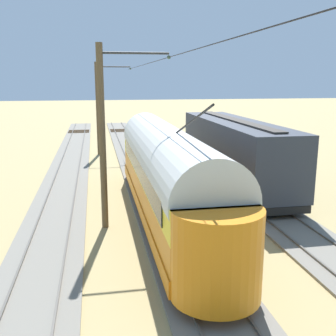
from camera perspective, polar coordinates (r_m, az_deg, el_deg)
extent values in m
plane|color=tan|center=(20.47, -1.16, -5.46)|extent=(220.00, 220.00, 0.00)
cube|color=slate|center=(21.82, 12.20, -4.47)|extent=(2.80, 80.00, 0.10)
cube|color=#59544C|center=(21.54, 10.44, -4.37)|extent=(0.07, 80.00, 0.08)
cube|color=#59544C|center=(22.08, 13.94, -4.11)|extent=(0.07, 80.00, 0.08)
cube|color=#47331E|center=(52.25, -1.31, 5.69)|extent=(2.50, 0.24, 0.08)
cube|color=#47331E|center=(51.61, -1.20, 5.60)|extent=(2.50, 0.24, 0.08)
cube|color=#47331E|center=(50.97, -1.08, 5.52)|extent=(2.50, 0.24, 0.08)
cube|color=#47331E|center=(50.34, -0.96, 5.43)|extent=(2.50, 0.24, 0.08)
cube|color=#47331E|center=(49.70, -0.84, 5.34)|extent=(2.50, 0.24, 0.08)
cube|color=slate|center=(20.46, -1.16, -5.33)|extent=(2.80, 80.00, 0.10)
cube|color=#59544C|center=(20.33, -3.16, -5.19)|extent=(0.07, 80.00, 0.08)
cube|color=#59544C|center=(20.55, 0.82, -4.98)|extent=(0.07, 80.00, 0.08)
cube|color=#47331E|center=(51.69, -6.92, 5.53)|extent=(2.50, 0.24, 0.08)
cube|color=#47331E|center=(51.05, -6.88, 5.44)|extent=(2.50, 0.24, 0.08)
cube|color=#47331E|center=(50.40, -6.83, 5.35)|extent=(2.50, 0.24, 0.08)
cube|color=#47331E|center=(49.76, -6.78, 5.26)|extent=(2.50, 0.24, 0.08)
cube|color=#47331E|center=(49.12, -6.73, 5.17)|extent=(2.50, 0.24, 0.08)
cube|color=slate|center=(20.32, -15.56, -5.93)|extent=(2.80, 80.00, 0.10)
cube|color=#59544C|center=(20.37, -17.59, -5.75)|extent=(0.07, 80.00, 0.08)
cube|color=#59544C|center=(20.23, -13.54, -5.63)|extent=(0.07, 80.00, 0.08)
cube|color=#47331E|center=(51.64, -12.59, 5.31)|extent=(2.50, 0.24, 0.08)
cube|color=#47331E|center=(50.99, -12.62, 5.22)|extent=(2.50, 0.24, 0.08)
cube|color=#47331E|center=(50.35, -12.64, 5.13)|extent=(2.50, 0.24, 0.08)
cube|color=#47331E|center=(49.70, -12.67, 5.04)|extent=(2.50, 0.24, 0.08)
cube|color=#47331E|center=(49.06, -12.69, 4.94)|extent=(2.50, 0.24, 0.08)
cube|color=orange|center=(18.57, -0.27, -5.07)|extent=(2.65, 15.56, 0.55)
cube|color=orange|center=(18.36, -0.27, -2.84)|extent=(2.55, 15.56, 0.95)
cube|color=yellow|center=(18.12, -0.27, 0.21)|extent=(2.55, 15.56, 1.05)
cylinder|color=silver|center=(18.02, -0.28, 1.84)|extent=(2.65, 15.24, 2.65)
cylinder|color=orange|center=(25.77, -3.31, 2.18)|extent=(2.55, 2.55, 2.55)
cylinder|color=orange|center=(11.19, 6.88, -11.94)|extent=(2.55, 2.55, 2.55)
cube|color=black|center=(26.72, -3.64, 4.75)|extent=(1.63, 0.08, 0.36)
cube|color=black|center=(26.80, -3.64, 4.10)|extent=(1.73, 0.06, 0.80)
cube|color=black|center=(18.39, 3.70, 0.36)|extent=(0.04, 13.07, 0.80)
cube|color=black|center=(17.95, -4.35, 0.05)|extent=(0.04, 13.07, 0.80)
cylinder|color=silver|center=(27.04, -3.63, 2.13)|extent=(0.24, 0.06, 0.24)
cube|color=gray|center=(27.16, -3.59, 0.19)|extent=(1.94, 0.12, 0.20)
cylinder|color=black|center=(13.13, 3.39, 6.69)|extent=(0.07, 4.83, 1.44)
cylinder|color=black|center=(23.45, -0.69, -1.70)|extent=(0.10, 0.76, 0.76)
cylinder|color=black|center=(23.26, -4.18, -1.85)|extent=(0.10, 0.76, 0.76)
cylinder|color=black|center=(14.25, 6.25, -11.41)|extent=(0.10, 0.76, 0.76)
cylinder|color=black|center=(13.93, 0.45, -11.91)|extent=(0.10, 0.76, 0.76)
cube|color=#2D333D|center=(24.37, 9.43, 2.93)|extent=(2.90, 13.53, 3.20)
cube|color=#332D28|center=(24.15, 9.57, 6.81)|extent=(0.70, 12.18, 0.08)
cube|color=black|center=(24.73, 9.28, -1.19)|extent=(2.70, 13.53, 0.36)
cube|color=black|center=(24.95, 12.61, 2.42)|extent=(0.06, 2.20, 2.56)
cylinder|color=black|center=(29.31, 7.52, 1.16)|extent=(0.10, 0.84, 0.84)
cylinder|color=black|center=(28.91, 4.81, 1.07)|extent=(0.10, 0.84, 0.84)
cylinder|color=black|center=(20.77, 15.54, -3.94)|extent=(0.10, 0.84, 0.84)
cylinder|color=black|center=(20.19, 11.86, -4.21)|extent=(0.10, 0.84, 0.84)
cylinder|color=brown|center=(34.55, -10.04, 8.30)|extent=(0.28, 0.28, 7.78)
cylinder|color=#2D2D2D|center=(34.52, -7.84, 14.17)|extent=(2.84, 0.10, 0.10)
sphere|color=#334733|center=(34.62, -5.41, 13.98)|extent=(0.16, 0.16, 0.16)
cylinder|color=brown|center=(16.92, -9.39, 4.10)|extent=(0.28, 0.28, 7.78)
cylinder|color=#2D2D2D|center=(16.86, -4.81, 16.09)|extent=(2.84, 0.10, 0.10)
sphere|color=#334733|center=(17.05, 0.13, 15.58)|extent=(0.16, 0.16, 0.16)
cylinder|color=black|center=(17.05, 0.13, 15.58)|extent=(0.03, 39.45, 0.03)
cylinder|color=black|center=(34.52, -7.84, 14.17)|extent=(2.84, 0.02, 0.02)
cylinder|color=black|center=(32.96, 6.61, 2.36)|extent=(0.08, 0.08, 1.10)
cylinder|color=red|center=(32.85, 6.64, 3.51)|extent=(0.30, 0.30, 0.03)
cylinder|color=#262626|center=(32.94, 6.30, 2.01)|extent=(0.33, 0.04, 0.54)
cube|color=#B2A519|center=(33.04, 4.14, 2.17)|extent=(1.80, 0.60, 0.80)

